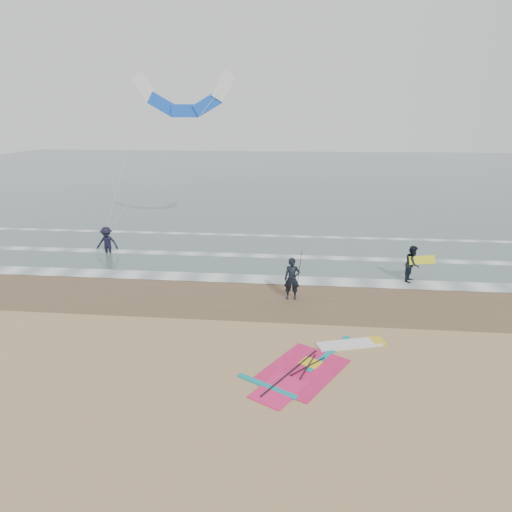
# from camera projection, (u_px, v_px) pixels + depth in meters

# --- Properties ---
(ground) EXTENTS (120.00, 120.00, 0.00)m
(ground) POSITION_uv_depth(u_px,v_px,m) (297.00, 373.00, 14.09)
(ground) COLOR tan
(ground) RESTS_ON ground
(sea_water) EXTENTS (120.00, 80.00, 0.02)m
(sea_water) POSITION_uv_depth(u_px,v_px,m) (303.00, 175.00, 59.67)
(sea_water) COLOR #47605E
(sea_water) RESTS_ON ground
(wet_sand_band) EXTENTS (120.00, 5.00, 0.01)m
(wet_sand_band) POSITION_uv_depth(u_px,v_px,m) (300.00, 299.00, 19.78)
(wet_sand_band) COLOR brown
(wet_sand_band) RESTS_ON ground
(foam_waterline) EXTENTS (120.00, 9.15, 0.02)m
(foam_waterline) POSITION_uv_depth(u_px,v_px,m) (301.00, 266.00, 23.99)
(foam_waterline) COLOR white
(foam_waterline) RESTS_ON ground
(windsurf_rig) EXTENTS (4.85, 4.59, 0.12)m
(windsurf_rig) POSITION_uv_depth(u_px,v_px,m) (317.00, 363.00, 14.61)
(windsurf_rig) COLOR white
(windsurf_rig) RESTS_ON ground
(person_standing) EXTENTS (0.68, 0.46, 1.84)m
(person_standing) POSITION_uv_depth(u_px,v_px,m) (292.00, 279.00, 19.51)
(person_standing) COLOR black
(person_standing) RESTS_ON ground
(person_walking) EXTENTS (0.96, 1.05, 1.76)m
(person_walking) POSITION_uv_depth(u_px,v_px,m) (412.00, 264.00, 21.61)
(person_walking) COLOR black
(person_walking) RESTS_ON ground
(person_wading) EXTENTS (1.28, 0.78, 1.92)m
(person_wading) POSITION_uv_depth(u_px,v_px,m) (107.00, 237.00, 25.91)
(person_wading) COLOR black
(person_wading) RESTS_ON ground
(held_pole) EXTENTS (0.17, 0.86, 1.82)m
(held_pole) POSITION_uv_depth(u_px,v_px,m) (299.00, 270.00, 19.35)
(held_pole) COLOR black
(held_pole) RESTS_ON ground
(carried_kiteboard) EXTENTS (1.30, 0.51, 0.39)m
(carried_kiteboard) POSITION_uv_depth(u_px,v_px,m) (422.00, 260.00, 21.41)
(carried_kiteboard) COLOR yellow
(carried_kiteboard) RESTS_ON ground
(surf_kite) EXTENTS (6.92, 4.60, 8.86)m
(surf_kite) POSITION_uv_depth(u_px,v_px,m) (184.00, 99.00, 27.51)
(surf_kite) COLOR white
(surf_kite) RESTS_ON ground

